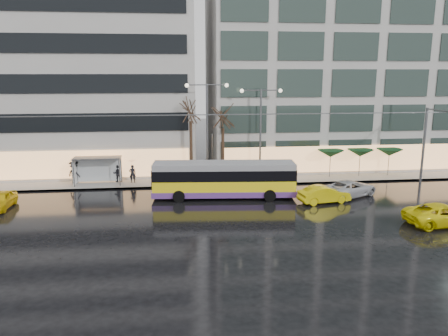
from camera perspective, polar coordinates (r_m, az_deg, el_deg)
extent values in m
plane|color=black|center=(30.87, -4.32, -6.80)|extent=(140.00, 140.00, 0.00)
cube|color=gray|center=(44.41, -2.47, -0.74)|extent=(80.00, 10.00, 0.15)
cube|color=slate|center=(39.62, -1.96, -2.35)|extent=(80.00, 0.10, 0.15)
cube|color=#A9A6A1|center=(50.45, -24.42, 12.44)|extent=(34.00, 14.00, 22.00)
cube|color=#A9A6A1|center=(52.23, 16.56, 14.62)|extent=(32.00, 14.00, 25.00)
cube|color=yellow|center=(35.90, 0.00, -2.35)|extent=(11.65, 3.34, 1.44)
cube|color=#623687|center=(36.02, 0.00, -3.09)|extent=(11.69, 3.38, 0.48)
cube|color=black|center=(35.64, 0.00, -0.71)|extent=(11.67, 3.36, 0.86)
cube|color=gray|center=(35.50, 0.00, 0.34)|extent=(11.65, 3.34, 0.48)
cube|color=black|center=(36.31, 9.15, -0.86)|extent=(0.24, 2.20, 1.24)
cube|color=black|center=(35.97, -9.23, -0.99)|extent=(0.24, 2.20, 1.24)
cylinder|color=black|center=(37.47, 5.52, -2.62)|extent=(0.98, 0.41, 0.96)
cylinder|color=black|center=(35.18, 6.01, -3.62)|extent=(0.98, 0.41, 0.96)
cylinder|color=black|center=(37.26, -5.66, -2.70)|extent=(0.98, 0.41, 0.96)
cylinder|color=black|center=(34.96, -5.92, -3.72)|extent=(0.98, 0.41, 0.96)
cylinder|color=#595B60|center=(36.12, -1.56, 2.78)|extent=(0.35, 3.56, 2.52)
cylinder|color=#595B60|center=(36.59, -1.56, 2.91)|extent=(0.35, 3.56, 2.52)
cylinder|color=#595B60|center=(44.63, 24.63, 2.69)|extent=(0.24, 0.24, 7.00)
cube|color=#595B60|center=(42.15, 26.78, 6.66)|extent=(0.10, 5.00, 0.10)
cylinder|color=#595B60|center=(35.13, -3.24, 6.91)|extent=(42.00, 0.04, 0.04)
cylinder|color=#595B60|center=(35.62, -3.29, 6.99)|extent=(42.00, 0.04, 0.04)
cube|color=#595B60|center=(40.96, -16.24, 1.27)|extent=(4.20, 1.60, 0.12)
cube|color=silver|center=(41.88, -15.98, -0.22)|extent=(4.00, 0.05, 2.20)
cube|color=white|center=(41.61, -18.92, -0.50)|extent=(0.10, 1.40, 2.20)
cylinder|color=#595B60|center=(40.93, -19.05, -0.71)|extent=(0.10, 0.10, 2.40)
cylinder|color=#595B60|center=(42.26, -18.66, -0.29)|extent=(0.10, 0.10, 2.40)
cylinder|color=#595B60|center=(40.24, -13.49, -0.59)|extent=(0.10, 0.10, 2.40)
cylinder|color=#595B60|center=(41.60, -13.27, -0.16)|extent=(0.10, 0.10, 2.40)
cylinder|color=#595B60|center=(40.45, -2.21, 4.56)|extent=(0.18, 0.18, 9.00)
cylinder|color=#595B60|center=(40.04, -3.57, 10.79)|extent=(1.80, 0.10, 0.10)
cylinder|color=#595B60|center=(40.17, -0.96, 10.82)|extent=(1.80, 0.10, 0.10)
sphere|color=#FFF2CC|center=(40.00, -4.88, 10.70)|extent=(0.36, 0.36, 0.36)
sphere|color=#FFF2CC|center=(40.27, 0.34, 10.75)|extent=(0.36, 0.36, 0.36)
cylinder|color=#595B60|center=(41.16, 4.77, 4.31)|extent=(0.18, 0.18, 8.50)
cylinder|color=#595B60|center=(40.62, 3.61, 10.11)|extent=(1.80, 0.10, 0.10)
cylinder|color=#595B60|center=(40.98, 6.13, 10.08)|extent=(1.80, 0.10, 0.10)
sphere|color=#FFF2CC|center=(40.48, 2.34, 10.04)|extent=(0.36, 0.36, 0.36)
sphere|color=#FFF2CC|center=(41.19, 7.37, 9.99)|extent=(0.36, 0.36, 0.36)
cylinder|color=black|center=(40.82, -4.31, 2.19)|extent=(0.28, 0.28, 5.60)
cylinder|color=black|center=(41.30, -0.15, 1.85)|extent=(0.28, 0.28, 4.90)
cylinder|color=#595B60|center=(43.78, 13.67, 0.30)|extent=(0.06, 0.06, 2.20)
cone|color=#103C1A|center=(43.56, 13.75, 1.84)|extent=(2.50, 2.50, 0.70)
cylinder|color=#595B60|center=(44.90, 17.27, 0.38)|extent=(0.06, 0.06, 2.20)
cone|color=#103C1A|center=(44.68, 17.36, 1.89)|extent=(2.50, 2.50, 0.70)
cylinder|color=#595B60|center=(46.19, 20.68, 0.46)|extent=(0.06, 0.06, 2.20)
cone|color=#103C1A|center=(45.97, 20.79, 1.93)|extent=(2.50, 2.50, 0.70)
imported|color=yellow|center=(37.22, -27.17, -3.77)|extent=(1.58, 3.85, 1.31)
imported|color=yellow|center=(35.53, 12.94, -3.37)|extent=(4.31, 2.14, 1.36)
imported|color=yellow|center=(33.16, 26.72, -5.45)|extent=(5.35, 2.73, 1.45)
imported|color=silver|center=(37.95, 16.16, -2.55)|extent=(5.40, 4.31, 1.36)
imported|color=black|center=(41.15, -11.86, -0.75)|extent=(0.65, 0.46, 1.67)
imported|color=#E44C6D|center=(40.96, -11.92, 0.50)|extent=(1.06, 1.07, 0.88)
imported|color=black|center=(41.81, -13.75, -0.66)|extent=(0.96, 0.87, 1.63)
imported|color=black|center=(42.23, -18.98, -0.68)|extent=(1.40, 1.19, 1.88)
imported|color=black|center=(42.07, -19.06, 0.39)|extent=(1.11, 1.11, 0.72)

